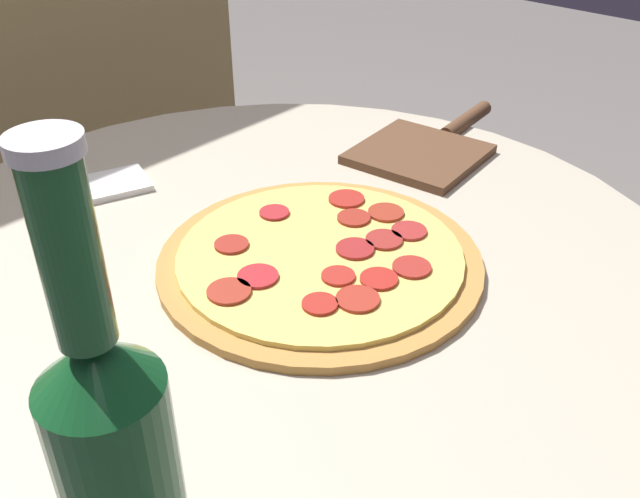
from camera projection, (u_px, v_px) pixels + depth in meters
table at (282, 383)px, 0.85m from camera, size 0.89×0.89×0.74m
pizza at (321, 259)px, 0.74m from camera, size 0.34×0.34×0.02m
beer_bottle at (118, 465)px, 0.38m from camera, size 0.07×0.07×0.31m
pizza_paddle at (427, 148)px, 0.97m from camera, size 0.29×0.17×0.02m
napkin at (100, 187)px, 0.88m from camera, size 0.13×0.11×0.01m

